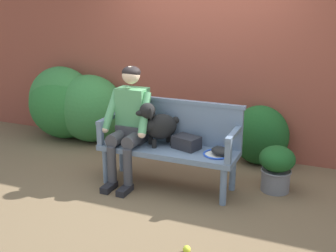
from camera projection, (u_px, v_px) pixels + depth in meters
name	position (u px, v px, depth m)	size (l,w,h in m)	color
ground_plane	(168.00, 186.00, 4.73)	(40.00, 40.00, 0.00)	brown
brick_garden_fence	(208.00, 53.00, 5.57)	(8.00, 0.30, 2.68)	brown
hedge_bush_far_right	(64.00, 105.00, 6.25)	(1.11, 0.90, 1.01)	#286B2D
hedge_bush_mid_left	(63.00, 103.00, 6.25)	(1.09, 0.78, 1.09)	#337538
hedge_bush_far_left	(90.00, 109.00, 6.09)	(1.07, 0.83, 0.99)	#337538
hedge_bush_mid_right	(260.00, 135.00, 5.26)	(0.73, 0.55, 0.77)	#194C1E
garden_bench	(168.00, 153.00, 4.61)	(1.55, 0.50, 0.47)	slate
bench_backrest	(176.00, 120.00, 4.71)	(1.59, 0.06, 0.50)	slate
bench_armrest_left_end	(106.00, 125.00, 4.73)	(0.06, 0.50, 0.28)	slate
bench_armrest_right_end	(232.00, 141.00, 4.19)	(0.06, 0.50, 0.28)	slate
person_seated	(129.00, 120.00, 4.68)	(0.56, 0.65, 1.34)	black
dog_on_bench	(158.00, 124.00, 4.60)	(0.45, 0.43, 0.50)	black
tennis_racket	(217.00, 153.00, 4.40)	(0.35, 0.58, 0.03)	blue
baseball_glove	(221.00, 151.00, 4.36)	(0.22, 0.17, 0.09)	black
sports_bag	(186.00, 142.00, 4.55)	(0.28, 0.20, 0.14)	#232328
tennis_ball	(187.00, 249.00, 3.49)	(0.07, 0.07, 0.07)	#CCDB33
potted_plant	(277.00, 167.00, 4.55)	(0.39, 0.39, 0.52)	slate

